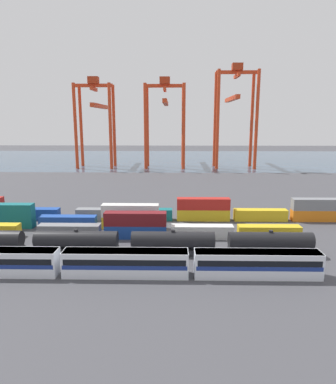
{
  "coord_description": "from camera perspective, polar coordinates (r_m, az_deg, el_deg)",
  "views": [
    {
      "loc": [
        11.52,
        -70.36,
        22.74
      ],
      "look_at": [
        9.93,
        13.15,
        5.49
      ],
      "focal_mm": 32.6,
      "sensor_mm": 36.0,
      "label": 1
    }
  ],
  "objects": [
    {
      "name": "shipping_container_2",
      "position": [
        71.83,
        -15.79,
        -6.15
      ],
      "size": [
        12.1,
        2.44,
        2.6
      ],
      "primitive_type": "cube",
      "color": "slate",
      "rests_on": "ground_plane"
    },
    {
      "name": "shipping_container_22",
      "position": [
        87.37,
        23.32,
        -3.51
      ],
      "size": [
        12.1,
        2.44,
        2.6
      ],
      "primitive_type": "cube",
      "color": "orange",
      "rests_on": "ground_plane"
    },
    {
      "name": "shipping_container_1",
      "position": [
        76.62,
        -25.23,
        -5.73
      ],
      "size": [
        6.04,
        2.44,
        2.6
      ],
      "primitive_type": "cube",
      "color": "gold",
      "rests_on": "ground_plane"
    },
    {
      "name": "shipping_container_18",
      "position": [
        81.15,
        -3.59,
        -3.67
      ],
      "size": [
        12.1,
        2.44,
        2.6
      ],
      "primitive_type": "cube",
      "color": "#146066",
      "rests_on": "ground_plane"
    },
    {
      "name": "passenger_train",
      "position": [
        53.01,
        -6.93,
        -11.28
      ],
      "size": [
        57.4,
        3.14,
        3.9
      ],
      "color": "silver",
      "rests_on": "ground_plane"
    },
    {
      "name": "shipping_container_20",
      "position": [
        80.51,
        5.8,
        -1.92
      ],
      "size": [
        12.1,
        2.44,
        2.6
      ],
      "primitive_type": "cube",
      "color": "#AD211C",
      "rests_on": "shipping_container_19"
    },
    {
      "name": "shipping_container_16",
      "position": [
        87.34,
        -21.15,
        -3.35
      ],
      "size": [
        12.1,
        2.44,
        2.6
      ],
      "primitive_type": "cube",
      "color": "#1C4299",
      "rests_on": "ground_plane"
    },
    {
      "name": "shipping_container_9",
      "position": [
        83.18,
        -24.95,
        -4.39
      ],
      "size": [
        12.1,
        2.44,
        2.6
      ],
      "primitive_type": "cube",
      "color": "#146066",
      "rests_on": "ground_plane"
    },
    {
      "name": "gantry_crane_west",
      "position": [
        177.03,
        -11.7,
        12.45
      ],
      "size": [
        18.05,
        34.83,
        42.78
      ],
      "color": "red",
      "rests_on": "ground_plane"
    },
    {
      "name": "gantry_crane_east",
      "position": [
        175.35,
        10.88,
        13.55
      ],
      "size": [
        19.59,
        36.82,
        48.57
      ],
      "color": "red",
      "rests_on": "ground_plane"
    },
    {
      "name": "shipping_container_13",
      "position": [
        74.7,
        -6.19,
        -3.01
      ],
      "size": [
        12.1,
        2.44,
        2.6
      ],
      "primitive_type": "cube",
      "color": "silver",
      "rests_on": "shipping_container_12"
    },
    {
      "name": "shipping_container_12",
      "position": [
        75.4,
        -6.15,
        -4.92
      ],
      "size": [
        12.1,
        2.44,
        2.6
      ],
      "primitive_type": "cube",
      "color": "gold",
      "rests_on": "ground_plane"
    },
    {
      "name": "shipping_container_6",
      "position": [
        71.23,
        16.2,
        -6.33
      ],
      "size": [
        12.1,
        2.44,
        2.6
      ],
      "primitive_type": "cube",
      "color": "gold",
      "rests_on": "ground_plane"
    },
    {
      "name": "shipping_container_10",
      "position": [
        82.55,
        -25.11,
        -2.65
      ],
      "size": [
        12.1,
        2.44,
        2.6
      ],
      "primitive_type": "cube",
      "color": "#146066",
      "rests_on": "shipping_container_9"
    },
    {
      "name": "freight_tank_row",
      "position": [
        61.12,
        -7.1,
        -8.18
      ],
      "size": [
        64.25,
        2.93,
        4.39
      ],
      "color": "#232326",
      "rests_on": "ground_plane"
    },
    {
      "name": "shipping_container_23",
      "position": [
        86.77,
        23.46,
        -1.85
      ],
      "size": [
        12.1,
        2.44,
        2.6
      ],
      "primitive_type": "cube",
      "color": "slate",
      "rests_on": "shipping_container_22"
    },
    {
      "name": "shipping_container_19",
      "position": [
        81.16,
        5.76,
        -3.71
      ],
      "size": [
        12.1,
        2.44,
        2.6
      ],
      "primitive_type": "cube",
      "color": "gold",
      "rests_on": "ground_plane"
    },
    {
      "name": "ground_plane",
      "position": [
        113.26,
        -4.77,
        0.05
      ],
      "size": [
        420.0,
        420.0,
        0.0
      ],
      "primitive_type": "plane",
      "color": "#424247"
    },
    {
      "name": "gantry_crane_central",
      "position": [
        173.56,
        -0.48,
        12.9
      ],
      "size": [
        19.39,
        39.36,
        42.58
      ],
      "color": "red",
      "rests_on": "ground_plane"
    },
    {
      "name": "shipping_container_5",
      "position": [
        69.0,
        5.6,
        -6.49
      ],
      "size": [
        12.1,
        2.44,
        2.6
      ],
      "primitive_type": "cube",
      "color": "silver",
      "rests_on": "ground_plane"
    },
    {
      "name": "shipping_container_3",
      "position": [
        69.21,
        -5.32,
        -6.43
      ],
      "size": [
        12.1,
        2.44,
        2.6
      ],
      "primitive_type": "cube",
      "color": "#1C4299",
      "rests_on": "ground_plane"
    },
    {
      "name": "harbour_water",
      "position": [
        209.17,
        -2.08,
        5.42
      ],
      "size": [
        400.0,
        110.0,
        0.01
      ],
      "primitive_type": "cube",
      "color": "#384C60",
      "rests_on": "ground_plane"
    },
    {
      "name": "shipping_container_21",
      "position": [
        83.28,
        14.87,
        -3.65
      ],
      "size": [
        12.1,
        2.44,
        2.6
      ],
      "primitive_type": "cube",
      "color": "gold",
      "rests_on": "ground_plane"
    },
    {
      "name": "shipping_container_11",
      "position": [
        78.23,
        -16.02,
        -4.7
      ],
      "size": [
        12.1,
        2.44,
        2.6
      ],
      "primitive_type": "cube",
      "color": "#1C4299",
      "rests_on": "ground_plane"
    },
    {
      "name": "shipping_container_4",
      "position": [
        68.45,
        -5.36,
        -4.36
      ],
      "size": [
        12.1,
        2.44,
        2.6
      ],
      "primitive_type": "cube",
      "color": "maroon",
      "rests_on": "shipping_container_3"
    },
    {
      "name": "shipping_container_17",
      "position": [
        83.26,
        -12.7,
        -3.54
      ],
      "size": [
        6.04,
        2.44,
        2.6
      ],
      "primitive_type": "cube",
      "color": "slate",
      "rests_on": "ground_plane"
    }
  ]
}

